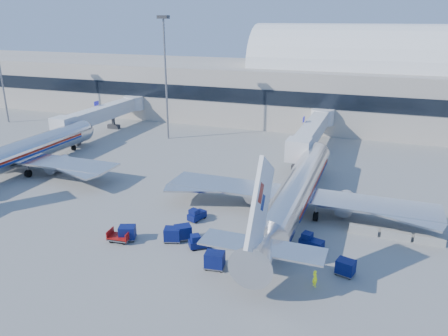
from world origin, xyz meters
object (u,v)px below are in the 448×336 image
at_px(cart_solo_near, 215,260).
at_px(mast_west, 165,60).
at_px(barrier_near, 363,230).
at_px(cart_train_a, 183,232).
at_px(ramp_worker, 315,278).
at_px(airliner_mid, 17,154).
at_px(tug_right, 311,241).
at_px(barrier_mid, 396,235).
at_px(airliner_main, 296,191).
at_px(cart_open_red, 120,237).
at_px(tug_lead, 199,242).
at_px(jetbridge_near, 313,130).
at_px(cart_train_b, 172,234).
at_px(tug_left, 196,215).
at_px(cart_solo_far, 346,267).
at_px(jetbridge_mid, 106,112).
at_px(barrier_far, 430,240).
at_px(cart_train_c, 127,233).

bearing_deg(cart_solo_near, mast_west, 115.03).
distance_m(barrier_near, cart_train_a, 19.51).
distance_m(cart_train_a, ramp_worker, 14.95).
height_order(airliner_mid, tug_right, airliner_mid).
xyz_separation_m(airliner_mid, barrier_mid, (53.30, -2.51, -2.48)).
height_order(airliner_main, barrier_near, airliner_main).
distance_m(barrier_near, cart_open_red, 26.10).
bearing_deg(barrier_near, cart_open_red, -156.16).
height_order(mast_west, barrier_near, mast_west).
xyz_separation_m(barrier_mid, tug_lead, (-18.81, -8.92, 0.23)).
bearing_deg(cart_open_red, cart_solo_near, -12.36).
bearing_deg(barrier_mid, ramp_worker, -119.93).
distance_m(airliner_main, tug_right, 8.40).
bearing_deg(ramp_worker, jetbridge_near, -36.30).
distance_m(barrier_mid, cart_train_b, 23.63).
xyz_separation_m(airliner_mid, mast_west, (12.00, 25.49, 11.87)).
bearing_deg(airliner_mid, tug_left, -10.07).
bearing_deg(cart_solo_far, cart_solo_near, -149.91).
distance_m(jetbridge_mid, ramp_worker, 63.61).
distance_m(jetbridge_near, tug_left, 33.06).
bearing_deg(cart_solo_near, barrier_far, 24.44).
bearing_deg(ramp_worker, airliner_mid, 27.01).
relative_size(tug_left, cart_open_red, 1.03).
distance_m(tug_right, cart_train_c, 19.11).
height_order(jetbridge_near, tug_right, jetbridge_near).
relative_size(tug_right, cart_train_a, 1.17).
xyz_separation_m(airliner_mid, tug_lead, (34.49, -11.42, -2.25)).
bearing_deg(cart_train_c, tug_right, -5.93).
height_order(cart_train_b, ramp_worker, ramp_worker).
relative_size(jetbridge_mid, cart_solo_far, 14.03).
xyz_separation_m(jetbridge_near, cart_solo_far, (9.35, -37.65, -3.14)).
bearing_deg(cart_train_b, tug_lead, -21.93).
height_order(airliner_main, tug_right, airliner_main).
relative_size(airliner_mid, barrier_near, 12.42).
xyz_separation_m(barrier_far, cart_solo_far, (-7.65, -8.84, 0.34)).
height_order(jetbridge_mid, mast_west, mast_west).
bearing_deg(airliner_main, cart_solo_near, -107.81).
bearing_deg(cart_open_red, cart_solo_far, -1.03).
relative_size(barrier_far, cart_solo_far, 1.53).
relative_size(barrier_near, tug_lead, 1.20).
bearing_deg(barrier_near, tug_right, -134.43).
bearing_deg(cart_train_c, jetbridge_mid, 105.73).
bearing_deg(cart_open_red, ramp_worker, -8.29).
distance_m(tug_left, ramp_worker, 17.26).
bearing_deg(cart_solo_near, cart_train_b, 144.15).
height_order(tug_left, cart_open_red, tug_left).
xyz_separation_m(airliner_main, cart_train_c, (-15.31, -12.48, -2.09)).
relative_size(tug_right, tug_left, 1.05).
xyz_separation_m(mast_west, barrier_far, (44.60, -28.00, -14.34)).
bearing_deg(cart_train_a, barrier_near, -14.46).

